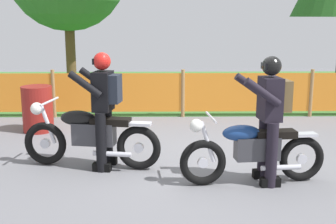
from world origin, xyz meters
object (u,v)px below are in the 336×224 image
at_px(motorcycle_lead, 252,150).
at_px(motorcycle_trailing, 90,136).
at_px(rider_trailing, 104,104).
at_px(rider_lead, 270,113).
at_px(oil_drum, 38,109).

bearing_deg(motorcycle_lead, motorcycle_trailing, -22.60).
bearing_deg(rider_trailing, motorcycle_lead, 172.24).
xyz_separation_m(rider_lead, rider_trailing, (-2.24, 0.61, 0.00)).
xyz_separation_m(motorcycle_lead, rider_lead, (0.21, 0.02, 0.50)).
xyz_separation_m(motorcycle_trailing, rider_lead, (2.46, -0.65, 0.47)).
distance_m(motorcycle_lead, rider_lead, 0.54).
bearing_deg(oil_drum, motorcycle_lead, -37.52).
bearing_deg(rider_trailing, rider_lead, 174.38).
relative_size(motorcycle_trailing, rider_trailing, 1.22).
distance_m(rider_lead, oil_drum, 4.70).
distance_m(motorcycle_trailing, oil_drum, 2.47).
height_order(motorcycle_trailing, rider_trailing, rider_trailing).
bearing_deg(oil_drum, motorcycle_trailing, -57.29).
bearing_deg(motorcycle_lead, rider_lead, -179.49).
relative_size(motorcycle_trailing, rider_lead, 1.22).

